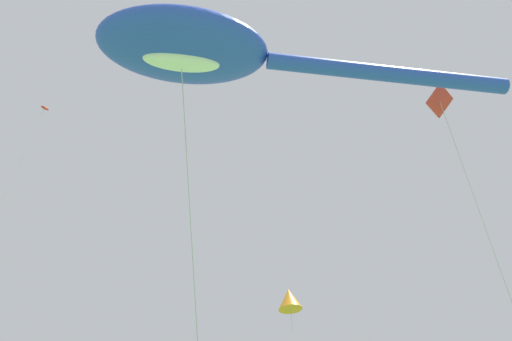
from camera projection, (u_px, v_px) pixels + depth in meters
big_show_kite at (201, 49)px, 15.65m from camera, size 12.23×7.28×14.07m
small_kite_bird_shape at (446, 119)px, 17.39m from camera, size 2.98×0.75×13.85m
small_kite_stunt_black at (289, 299)px, 27.55m from camera, size 2.36×4.08×12.05m
small_kite_diamond_red at (33, 135)px, 33.57m from camera, size 2.94×1.41×24.77m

